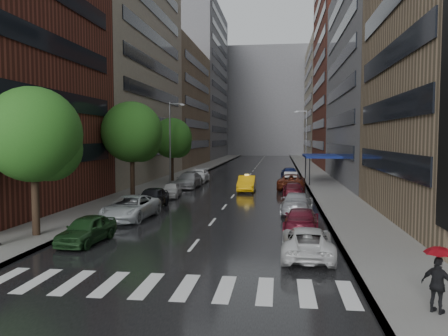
{
  "coord_description": "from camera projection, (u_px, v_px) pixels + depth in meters",
  "views": [
    {
      "loc": [
        4.15,
        -16.79,
        5.29
      ],
      "look_at": [
        0.0,
        15.74,
        3.0
      ],
      "focal_mm": 35.0,
      "sensor_mm": 36.0,
      "label": 1
    }
  ],
  "objects": [
    {
      "name": "street_lamp_left",
      "position": [
        171.0,
        141.0,
        47.83
      ],
      "size": [
        1.74,
        0.22,
        9.0
      ],
      "color": "gray",
      "rests_on": "sidewalk_left"
    },
    {
      "name": "buildings_left",
      "position": [
        170.0,
        76.0,
        76.46
      ],
      "size": [
        8.0,
        108.0,
        38.0
      ],
      "color": "maroon",
      "rests_on": "ground"
    },
    {
      "name": "awning",
      "position": [
        321.0,
        156.0,
        50.79
      ],
      "size": [
        4.0,
        8.0,
        3.12
      ],
      "color": "navy",
      "rests_on": "sidewalk_right"
    },
    {
      "name": "street_lamp_right",
      "position": [
        305.0,
        140.0,
        60.72
      ],
      "size": [
        1.74,
        0.22,
        9.0
      ],
      "color": "gray",
      "rests_on": "sidewalk_right"
    },
    {
      "name": "buildings_right",
      "position": [
        348.0,
        77.0,
        70.67
      ],
      "size": [
        8.05,
        109.1,
        36.0
      ],
      "color": "#937A5B",
      "rests_on": "ground"
    },
    {
      "name": "parked_cars_left",
      "position": [
        169.0,
        189.0,
        38.15
      ],
      "size": [
        2.9,
        34.95,
        1.59
      ],
      "color": "#1B3D1C",
      "rests_on": "ground"
    },
    {
      "name": "ground",
      "position": [
        174.0,
        270.0,
        17.51
      ],
      "size": [
        220.0,
        220.0,
        0.0
      ],
      "primitive_type": "plane",
      "color": "gray",
      "rests_on": "ground"
    },
    {
      "name": "sidewalk_right",
      "position": [
        312.0,
        172.0,
        65.84
      ],
      "size": [
        4.0,
        140.0,
        0.15
      ],
      "primitive_type": "cube",
      "color": "gray",
      "rests_on": "ground"
    },
    {
      "name": "road",
      "position": [
        252.0,
        172.0,
        66.99
      ],
      "size": [
        14.0,
        140.0,
        0.01
      ],
      "primitive_type": "cube",
      "color": "black",
      "rests_on": "ground"
    },
    {
      "name": "building_far",
      "position": [
        266.0,
        102.0,
        133.16
      ],
      "size": [
        40.0,
        14.0,
        32.0
      ],
      "primitive_type": "cube",
      "color": "slate",
      "rests_on": "ground"
    },
    {
      "name": "parked_cars_right",
      "position": [
        294.0,
        190.0,
        37.75
      ],
      "size": [
        3.11,
        41.65,
        1.6
      ],
      "color": "silver",
      "rests_on": "ground"
    },
    {
      "name": "ped_red_umbrella",
      "position": [
        438.0,
        274.0,
        12.73
      ],
      "size": [
        0.99,
        0.96,
        2.01
      ],
      "color": "black",
      "rests_on": "sidewalk_right"
    },
    {
      "name": "tree_far",
      "position": [
        172.0,
        138.0,
        51.92
      ],
      "size": [
        4.79,
        4.79,
        7.64
      ],
      "color": "#382619",
      "rests_on": "ground"
    },
    {
      "name": "tree_near",
      "position": [
        33.0,
        135.0,
        22.73
      ],
      "size": [
        4.99,
        4.99,
        7.95
      ],
      "color": "#382619",
      "rests_on": "ground"
    },
    {
      "name": "tree_mid",
      "position": [
        132.0,
        132.0,
        37.85
      ],
      "size": [
        5.28,
        5.28,
        8.42
      ],
      "color": "#382619",
      "rests_on": "ground"
    },
    {
      "name": "crosswalk",
      "position": [
        166.0,
        286.0,
        15.5
      ],
      "size": [
        13.15,
        2.8,
        0.01
      ],
      "color": "silver",
      "rests_on": "ground"
    },
    {
      "name": "sidewalk_left",
      "position": [
        195.0,
        171.0,
        68.12
      ],
      "size": [
        4.0,
        140.0,
        0.15
      ],
      "primitive_type": "cube",
      "color": "gray",
      "rests_on": "ground"
    },
    {
      "name": "taxi",
      "position": [
        247.0,
        183.0,
        43.0
      ],
      "size": [
        1.64,
        4.68,
        1.54
      ],
      "primitive_type": "imported",
      "rotation": [
        0.0,
        0.0,
        0.0
      ],
      "color": "#E6A40C",
      "rests_on": "ground"
    }
  ]
}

